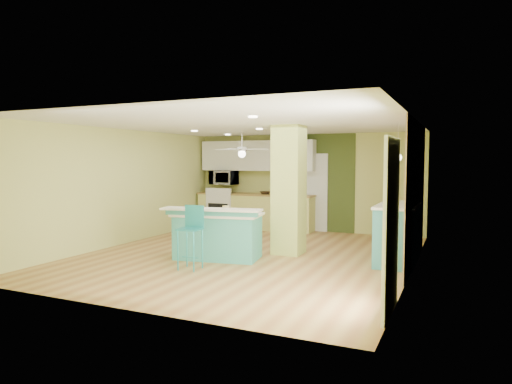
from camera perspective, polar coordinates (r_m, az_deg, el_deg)
floor at (r=8.86m, az=-1.03°, el=-7.96°), size 6.00×7.00×0.01m
ceiling at (r=8.69m, az=-1.05°, el=8.45°), size 6.00×7.00×0.01m
wall_back at (r=11.94m, az=6.18°, el=1.19°), size 6.00×0.01×2.50m
wall_front at (r=5.73m, az=-16.24°, el=-1.98°), size 6.00×0.01×2.50m
wall_left at (r=10.33m, az=-16.28°, el=0.62°), size 0.01×7.00×2.50m
wall_right at (r=7.88m, az=19.10°, el=-0.45°), size 0.01×7.00×2.50m
wood_panel at (r=8.48m, az=19.36°, el=-0.15°), size 0.02×3.40×2.50m
olive_accent at (r=11.87m, az=7.07°, el=1.16°), size 2.20×0.02×2.50m
interior_door at (r=11.85m, az=7.02°, el=-0.05°), size 0.82×0.05×2.00m
french_door at (r=5.64m, az=16.55°, el=-4.13°), size 0.04×1.08×2.10m
column at (r=8.90m, az=4.13°, el=0.25°), size 0.55×0.55×2.50m
kitchen_run at (r=12.19m, az=-0.12°, el=-2.40°), size 3.25×0.63×0.94m
stove at (r=12.61m, az=-4.07°, el=-2.26°), size 0.76×0.66×1.08m
upper_cabinets at (r=12.23m, az=0.11°, el=4.56°), size 3.20×0.34×0.80m
microwave at (r=12.55m, az=-4.07°, el=1.79°), size 0.70×0.48×0.39m
ceiling_fan at (r=10.95m, az=-1.77°, el=5.29°), size 1.41×1.41×0.61m
pendant_lamp at (r=8.65m, az=17.31°, el=4.17°), size 0.14×0.14×0.69m
wall_decor at (r=8.67m, az=19.37°, el=1.92°), size 0.03×0.90×0.70m
peninsula at (r=8.53m, az=-4.83°, el=-5.32°), size 1.86×1.25×0.98m
bar_stool at (r=7.76m, az=-8.01°, el=-4.31°), size 0.37×0.37×1.07m
side_counter at (r=8.61m, az=17.34°, el=-4.90°), size 0.69×1.63×1.05m
fruit_bowl at (r=11.97m, az=1.14°, el=-0.10°), size 0.38×0.38×0.07m
canister at (r=8.41m, az=-3.78°, el=-2.23°), size 0.13×0.13×0.15m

